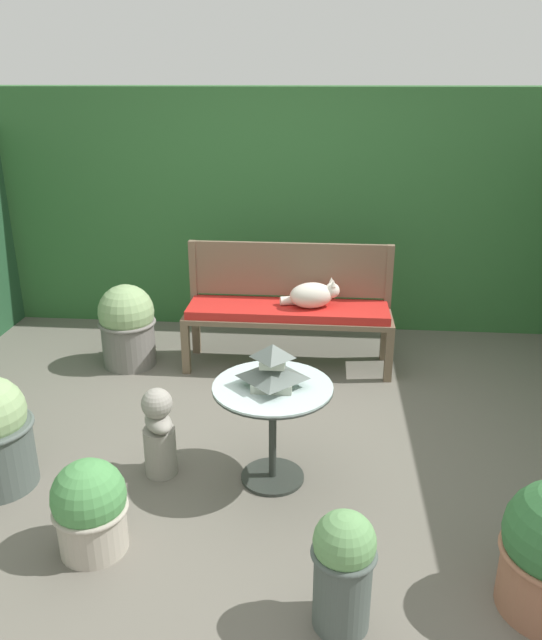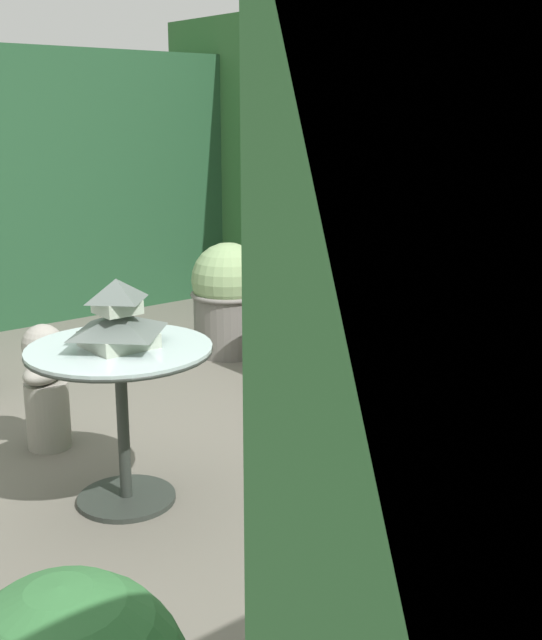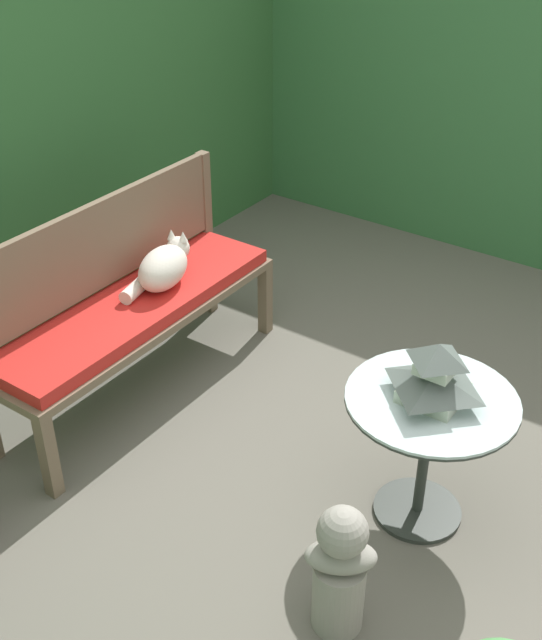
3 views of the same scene
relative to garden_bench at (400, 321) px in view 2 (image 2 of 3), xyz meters
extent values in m
plane|color=#666056|center=(-0.12, -1.19, -0.44)|extent=(30.00, 30.00, 0.00)
cube|color=brown|center=(-0.78, -0.20, -0.24)|extent=(0.06, 0.06, 0.41)
cube|color=brown|center=(0.78, -0.20, -0.24)|extent=(0.06, 0.06, 0.41)
cube|color=brown|center=(-0.78, 0.20, -0.24)|extent=(0.06, 0.06, 0.41)
cube|color=brown|center=(0.00, 0.00, -0.01)|extent=(1.63, 0.46, 0.04)
cube|color=red|center=(0.00, 0.00, 0.04)|extent=(1.56, 0.42, 0.06)
cube|color=brown|center=(-0.79, 0.21, 0.04)|extent=(0.06, 0.06, 0.97)
cube|color=brown|center=(0.00, 0.21, 0.31)|extent=(1.56, 0.04, 0.43)
ellipsoid|color=silver|center=(0.18, -0.02, 0.17)|extent=(0.37, 0.27, 0.20)
sphere|color=silver|center=(0.34, 0.02, 0.21)|extent=(0.12, 0.12, 0.12)
cone|color=silver|center=(0.33, 0.05, 0.28)|extent=(0.04, 0.04, 0.05)
cone|color=silver|center=(0.35, -0.01, 0.28)|extent=(0.04, 0.04, 0.05)
cylinder|color=silver|center=(0.03, 0.03, 0.11)|extent=(0.20, 0.11, 0.07)
cylinder|color=#2D332D|center=(0.01, -1.53, -0.43)|extent=(0.37, 0.37, 0.02)
cylinder|color=#2D332D|center=(0.01, -1.53, -0.15)|extent=(0.04, 0.04, 0.59)
cylinder|color=silver|center=(0.01, -1.53, 0.16)|extent=(0.67, 0.67, 0.01)
torus|color=#2D332D|center=(0.01, -1.53, 0.14)|extent=(0.67, 0.67, 0.02)
cube|color=#B2BCA8|center=(0.01, -1.53, 0.19)|extent=(0.22, 0.22, 0.05)
pyramid|color=#56605B|center=(0.01, -1.53, 0.25)|extent=(0.30, 0.30, 0.07)
cube|color=#B2BCA8|center=(0.01, -1.53, 0.31)|extent=(0.14, 0.14, 0.05)
pyramid|color=#56605B|center=(0.01, -1.53, 0.37)|extent=(0.18, 0.18, 0.08)
cylinder|color=gray|center=(-0.64, -1.53, -0.29)|extent=(0.19, 0.19, 0.29)
ellipsoid|color=gray|center=(-0.64, -1.53, -0.10)|extent=(0.26, 0.29, 0.10)
sphere|color=gray|center=(-0.64, -1.53, 0.02)|extent=(0.18, 0.18, 0.18)
cylinder|color=slate|center=(-1.28, -0.08, -0.25)|extent=(0.42, 0.42, 0.37)
torus|color=slate|center=(-1.28, -0.08, -0.08)|extent=(0.46, 0.46, 0.03)
sphere|color=#89A870|center=(-1.28, -0.08, 0.01)|extent=(0.44, 0.44, 0.44)
camera|label=1|loc=(0.28, -4.57, 1.74)|focal=35.00mm
camera|label=2|loc=(2.47, -2.86, 0.97)|focal=45.00mm
camera|label=3|loc=(-2.31, -2.41, 2.04)|focal=45.00mm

